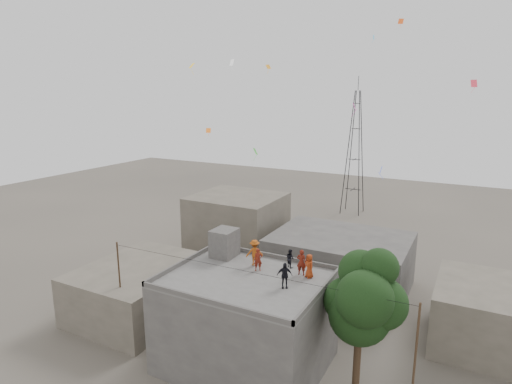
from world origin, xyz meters
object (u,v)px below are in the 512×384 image
Objects in this scene: stair_head_box at (224,243)px; person_dark_adult at (285,275)px; person_red_adult at (301,262)px; transmission_tower at (355,153)px; tree at (364,300)px.

stair_head_box is 1.25× the size of person_dark_adult.
stair_head_box is 1.17× the size of person_red_adult.
transmission_tower is 11.69× the size of person_red_adult.
person_dark_adult is (6.72, -40.09, -2.17)m from transmission_tower.
transmission_tower is at bearing 70.13° from person_dark_adult.
tree is 4.76m from person_dark_adult.
transmission_tower is at bearing -86.74° from person_red_adult.
transmission_tower is 38.53m from person_red_adult.
tree reaches higher than person_dark_adult.
stair_head_box is at bearing 126.15° from person_dark_adult.
person_red_adult is (-4.46, 1.56, 0.85)m from tree.
person_dark_adult is (5.92, -2.69, -0.20)m from stair_head_box.
person_dark_adult is at bearing 78.31° from person_red_adult.
tree is 41.12m from transmission_tower.
stair_head_box reaches higher than person_red_adult.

